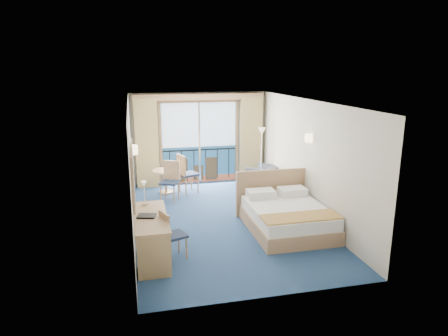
# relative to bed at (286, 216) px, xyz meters

# --- Properties ---
(floor) EXTENTS (6.50, 6.50, 0.00)m
(floor) POSITION_rel_bed_xyz_m (-1.19, 0.84, -0.31)
(floor) COLOR navy
(floor) RESTS_ON ground
(room_walls) EXTENTS (4.04, 6.54, 2.72)m
(room_walls) POSITION_rel_bed_xyz_m (-1.19, 0.84, 1.47)
(room_walls) COLOR beige
(room_walls) RESTS_ON ground
(balcony_door) EXTENTS (2.36, 0.03, 2.52)m
(balcony_door) POSITION_rel_bed_xyz_m (-1.19, 4.06, 0.84)
(balcony_door) COLOR navy
(balcony_door) RESTS_ON room_walls
(curtain_left) EXTENTS (0.65, 0.22, 2.55)m
(curtain_left) POSITION_rel_bed_xyz_m (-2.74, 3.91, 0.97)
(curtain_left) COLOR tan
(curtain_left) RESTS_ON room_walls
(curtain_right) EXTENTS (0.65, 0.22, 2.55)m
(curtain_right) POSITION_rel_bed_xyz_m (0.36, 3.91, 0.97)
(curtain_right) COLOR tan
(curtain_right) RESTS_ON room_walls
(pelmet) EXTENTS (3.80, 0.25, 0.18)m
(pelmet) POSITION_rel_bed_xyz_m (-1.19, 3.94, 2.27)
(pelmet) COLOR #A38358
(pelmet) RESTS_ON room_walls
(mirror) EXTENTS (0.05, 1.25, 0.95)m
(mirror) POSITION_rel_bed_xyz_m (-3.16, -0.66, 1.24)
(mirror) COLOR #A38358
(mirror) RESTS_ON room_walls
(wall_print) EXTENTS (0.04, 0.42, 0.52)m
(wall_print) POSITION_rel_bed_xyz_m (-3.16, 1.29, 1.29)
(wall_print) COLOR #A38358
(wall_print) RESTS_ON room_walls
(sconce_left) EXTENTS (0.18, 0.18, 0.18)m
(sconce_left) POSITION_rel_bed_xyz_m (-3.13, 0.24, 1.54)
(sconce_left) COLOR #FFE0B2
(sconce_left) RESTS_ON room_walls
(sconce_right) EXTENTS (0.18, 0.18, 0.18)m
(sconce_right) POSITION_rel_bed_xyz_m (0.75, 0.69, 1.54)
(sconce_right) COLOR #FFE0B2
(sconce_right) RESTS_ON room_walls
(bed) EXTENTS (1.74, 2.06, 1.09)m
(bed) POSITION_rel_bed_xyz_m (0.00, 0.00, 0.00)
(bed) COLOR #A38358
(bed) RESTS_ON ground
(nightstand) EXTENTS (0.46, 0.44, 0.60)m
(nightstand) POSITION_rel_bed_xyz_m (0.56, 1.49, -0.00)
(nightstand) COLOR #A38256
(nightstand) RESTS_ON ground
(phone) EXTENTS (0.17, 0.13, 0.07)m
(phone) POSITION_rel_bed_xyz_m (0.57, 1.52, 0.34)
(phone) COLOR white
(phone) RESTS_ON nightstand
(armchair) EXTENTS (1.07, 1.07, 0.70)m
(armchair) POSITION_rel_bed_xyz_m (0.44, 2.91, 0.05)
(armchair) COLOR #3F454D
(armchair) RESTS_ON ground
(floor_lamp) EXTENTS (0.24, 0.24, 1.72)m
(floor_lamp) POSITION_rel_bed_xyz_m (0.52, 3.31, 1.00)
(floor_lamp) COLOR silver
(floor_lamp) RESTS_ON ground
(desk) EXTENTS (0.59, 1.71, 0.80)m
(desk) POSITION_rel_bed_xyz_m (-2.88, -1.11, 0.14)
(desk) COLOR #A38358
(desk) RESTS_ON ground
(desk_chair) EXTENTS (0.51, 0.50, 0.91)m
(desk_chair) POSITION_rel_bed_xyz_m (-2.56, -0.81, 0.21)
(desk_chair) COLOR #1C2741
(desk_chair) RESTS_ON ground
(folder) EXTENTS (0.37, 0.31, 0.03)m
(folder) POSITION_rel_bed_xyz_m (-2.96, -0.67, 0.51)
(folder) COLOR black
(folder) RESTS_ON desk
(desk_lamp) EXTENTS (0.12, 0.12, 0.46)m
(desk_lamp) POSITION_rel_bed_xyz_m (-2.96, -0.03, 0.84)
(desk_lamp) COLOR silver
(desk_lamp) RESTS_ON desk
(round_table) EXTENTS (0.72, 0.72, 0.65)m
(round_table) POSITION_rel_bed_xyz_m (-2.29, 3.22, 0.18)
(round_table) COLOR #A38358
(round_table) RESTS_ON ground
(table_chair_a) EXTENTS (0.61, 0.60, 1.09)m
(table_chair_a) POSITION_rel_bed_xyz_m (-1.76, 3.08, 0.31)
(table_chair_a) COLOR #1C2741
(table_chair_a) RESTS_ON ground
(table_chair_b) EXTENTS (0.59, 0.60, 1.03)m
(table_chair_b) POSITION_rel_bed_xyz_m (-2.22, 2.57, 0.28)
(table_chair_b) COLOR #1C2741
(table_chair_b) RESTS_ON ground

